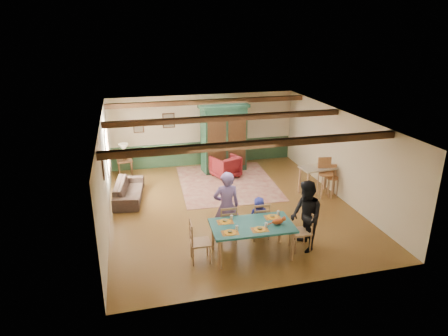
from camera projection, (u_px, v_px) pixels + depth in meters
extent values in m
plane|color=brown|center=(231.00, 207.00, 11.93)|extent=(8.00, 8.00, 0.00)
cube|color=beige|center=(203.00, 130.00, 15.12)|extent=(7.00, 0.02, 2.70)
cube|color=beige|center=(105.00, 175.00, 10.67)|extent=(0.02, 8.00, 2.70)
cube|color=beige|center=(340.00, 155.00, 12.28)|extent=(0.02, 8.00, 2.70)
cube|color=silver|center=(231.00, 118.00, 11.01)|extent=(7.00, 8.00, 0.02)
cube|color=#213C25|center=(204.00, 153.00, 15.41)|extent=(6.95, 0.03, 0.90)
cube|color=black|center=(258.00, 144.00, 8.95)|extent=(6.95, 0.16, 0.16)
cube|color=black|center=(227.00, 118.00, 11.41)|extent=(6.95, 0.16, 0.16)
cube|color=black|center=(208.00, 102.00, 13.78)|extent=(6.95, 0.16, 0.16)
imported|color=#74599A|center=(226.00, 206.00, 9.84)|extent=(0.68, 0.46, 1.82)
imported|color=black|center=(306.00, 216.00, 9.41)|extent=(0.69, 0.87, 1.74)
imported|color=#252D96|center=(259.00, 217.00, 10.13)|extent=(0.53, 0.36, 1.06)
cube|color=#C6AE90|center=(227.00, 183.00, 13.72)|extent=(3.36, 3.92, 0.01)
cube|color=black|center=(224.00, 138.00, 14.46)|extent=(1.82, 0.91, 2.47)
imported|color=#4D0F16|center=(226.00, 166.00, 14.12)|extent=(1.11, 1.12, 0.78)
imported|color=#342720|center=(129.00, 190.00, 12.35)|extent=(1.03, 2.07, 0.58)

